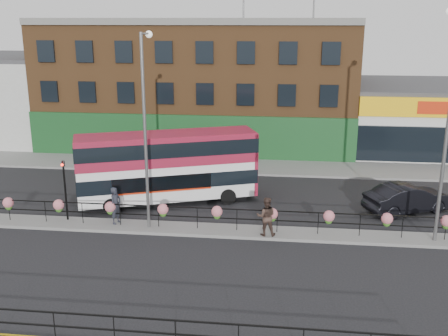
# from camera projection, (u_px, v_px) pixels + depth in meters

# --- Properties ---
(ground) EXTENTS (120.00, 120.00, 0.00)m
(ground) POSITION_uv_depth(u_px,v_px,m) (217.00, 232.00, 26.37)
(ground) COLOR black
(ground) RESTS_ON ground
(north_pavement) EXTENTS (60.00, 4.00, 0.15)m
(north_pavement) POSITION_uv_depth(u_px,v_px,m) (239.00, 166.00, 37.81)
(north_pavement) COLOR slate
(north_pavement) RESTS_ON ground
(median) EXTENTS (60.00, 1.60, 0.15)m
(median) POSITION_uv_depth(u_px,v_px,m) (217.00, 230.00, 26.35)
(median) COLOR slate
(median) RESTS_ON ground
(brick_building) EXTENTS (25.00, 12.21, 10.30)m
(brick_building) POSITION_uv_depth(u_px,v_px,m) (201.00, 82.00, 44.47)
(brick_building) COLOR brown
(brick_building) RESTS_ON ground
(supermarket) EXTENTS (15.00, 12.25, 5.30)m
(supermarket) POSITION_uv_depth(u_px,v_px,m) (442.00, 116.00, 42.84)
(supermarket) COLOR silver
(supermarket) RESTS_ON ground
(median_railing) EXTENTS (30.04, 0.56, 1.23)m
(median_railing) POSITION_uv_depth(u_px,v_px,m) (217.00, 212.00, 26.08)
(median_railing) COLOR black
(median_railing) RESTS_ON median
(south_railing) EXTENTS (20.04, 0.05, 1.12)m
(south_railing) POSITION_uv_depth(u_px,v_px,m) (114.00, 324.00, 16.69)
(south_railing) COLOR black
(south_railing) RESTS_ON south_pavement
(double_decker_bus) EXTENTS (10.37, 5.89, 4.12)m
(double_decker_bus) POSITION_uv_depth(u_px,v_px,m) (168.00, 161.00, 29.91)
(double_decker_bus) COLOR silver
(double_decker_bus) RESTS_ON ground
(car) EXTENTS (5.42, 6.17, 1.61)m
(car) POSITION_uv_depth(u_px,v_px,m) (408.00, 198.00, 28.87)
(car) COLOR black
(car) RESTS_ON ground
(pedestrian_a) EXTENTS (1.01, 0.92, 1.94)m
(pedestrian_a) POSITION_uv_depth(u_px,v_px,m) (116.00, 205.00, 26.85)
(pedestrian_a) COLOR #21232C
(pedestrian_a) RESTS_ON median
(pedestrian_b) EXTENTS (1.03, 0.85, 1.94)m
(pedestrian_b) POSITION_uv_depth(u_px,v_px,m) (266.00, 216.00, 25.36)
(pedestrian_b) COLOR #3E2D26
(pedestrian_b) RESTS_ON median
(lamp_column_west) EXTENTS (0.35, 1.69, 9.64)m
(lamp_column_west) POSITION_uv_depth(u_px,v_px,m) (146.00, 115.00, 25.28)
(lamp_column_west) COLOR slate
(lamp_column_west) RESTS_ON median
(lamp_column_east) EXTENTS (0.38, 1.88, 10.71)m
(lamp_column_east) POSITION_uv_depth(u_px,v_px,m) (448.00, 107.00, 23.56)
(lamp_column_east) COLOR slate
(lamp_column_east) RESTS_ON median
(traffic_light_median) EXTENTS (0.15, 0.28, 3.65)m
(traffic_light_median) POSITION_uv_depth(u_px,v_px,m) (64.00, 177.00, 26.97)
(traffic_light_median) COLOR black
(traffic_light_median) RESTS_ON median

